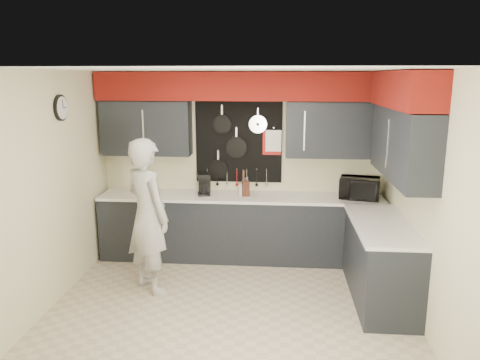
# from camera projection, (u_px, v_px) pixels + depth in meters

# --- Properties ---
(ground) EXTENTS (4.00, 4.00, 0.00)m
(ground) POSITION_uv_depth(u_px,v_px,m) (230.00, 306.00, 5.26)
(ground) COLOR #C3B398
(ground) RESTS_ON ground
(back_wall_assembly) EXTENTS (4.00, 0.36, 2.60)m
(back_wall_assembly) POSITION_uv_depth(u_px,v_px,m) (242.00, 115.00, 6.38)
(back_wall_assembly) COLOR beige
(back_wall_assembly) RESTS_ON ground
(right_wall_assembly) EXTENTS (0.36, 3.50, 2.60)m
(right_wall_assembly) POSITION_uv_depth(u_px,v_px,m) (406.00, 133.00, 4.95)
(right_wall_assembly) COLOR beige
(right_wall_assembly) RESTS_ON ground
(left_wall_assembly) EXTENTS (0.05, 3.50, 2.60)m
(left_wall_assembly) POSITION_uv_depth(u_px,v_px,m) (50.00, 188.00, 5.15)
(left_wall_assembly) COLOR beige
(left_wall_assembly) RESTS_ON ground
(base_cabinets) EXTENTS (3.95, 2.20, 0.92)m
(base_cabinets) POSITION_uv_depth(u_px,v_px,m) (275.00, 236.00, 6.22)
(base_cabinets) COLOR black
(base_cabinets) RESTS_ON ground
(microwave) EXTENTS (0.58, 0.45, 0.29)m
(microwave) POSITION_uv_depth(u_px,v_px,m) (359.00, 188.00, 6.27)
(microwave) COLOR black
(microwave) RESTS_ON base_cabinets
(knife_block) EXTENTS (0.12, 0.12, 0.21)m
(knife_block) POSITION_uv_depth(u_px,v_px,m) (246.00, 188.00, 6.42)
(knife_block) COLOR #381911
(knife_block) RESTS_ON base_cabinets
(utensil_crock) EXTENTS (0.12, 0.12, 0.16)m
(utensil_crock) POSITION_uv_depth(u_px,v_px,m) (243.00, 189.00, 6.49)
(utensil_crock) COLOR silver
(utensil_crock) RESTS_ON base_cabinets
(coffee_maker) EXTENTS (0.21, 0.23, 0.30)m
(coffee_maker) POSITION_uv_depth(u_px,v_px,m) (204.00, 184.00, 6.48)
(coffee_maker) COLOR black
(coffee_maker) RESTS_ON base_cabinets
(person) EXTENTS (0.80, 0.78, 1.85)m
(person) POSITION_uv_depth(u_px,v_px,m) (148.00, 216.00, 5.50)
(person) COLOR #BCBCBA
(person) RESTS_ON ground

